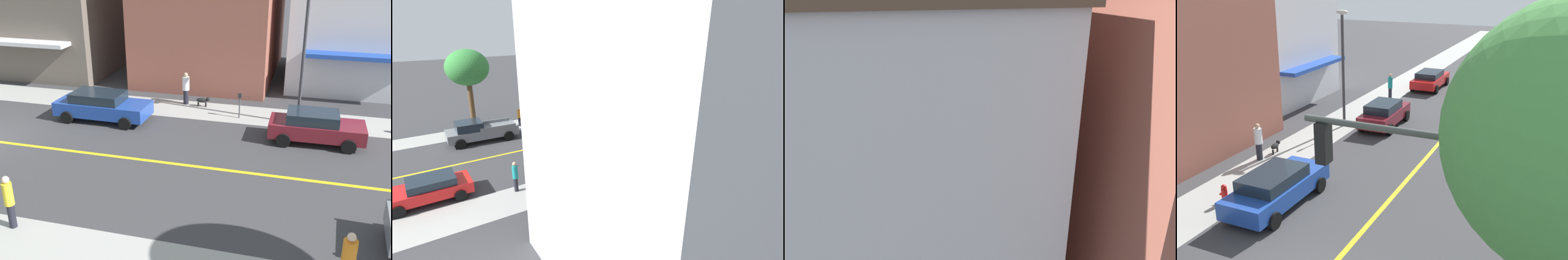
{
  "view_description": "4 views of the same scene",
  "coord_description": "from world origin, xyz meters",
  "views": [
    {
      "loc": [
        15.98,
        14.84,
        8.56
      ],
      "look_at": [
        -1.45,
        10.11,
        0.99
      ],
      "focal_mm": 41.69,
      "sensor_mm": 36.0,
      "label": 1
    },
    {
      "loc": [
        -21.41,
        25.66,
        9.39
      ],
      "look_at": [
        -1.73,
        13.27,
        1.26
      ],
      "focal_mm": 28.53,
      "sensor_mm": 36.0,
      "label": 2
    },
    {
      "loc": [
        -24.17,
        16.58,
        11.41
      ],
      "look_at": [
        0.78,
        10.16,
        1.11
      ],
      "focal_mm": 33.83,
      "sensor_mm": 36.0,
      "label": 3
    },
    {
      "loc": [
        6.03,
        -8.52,
        8.63
      ],
      "look_at": [
        -2.33,
        10.21,
        1.5
      ],
      "focal_mm": 42.18,
      "sensor_mm": 36.0,
      "label": 4
    }
  ],
  "objects": [
    {
      "name": "grey_pickup_truck",
      "position": [
        3.77,
        20.36,
        0.89
      ],
      "size": [
        2.49,
        5.64,
        1.78
      ],
      "rotation": [
        0.0,
        0.0,
        1.54
      ],
      "color": "slate",
      "rests_on": "ground"
    },
    {
      "name": "pedestrian_yellow_shirt",
      "position": [
        5.64,
        5.94,
        1.0
      ],
      "size": [
        0.32,
        0.32,
        1.84
      ],
      "rotation": [
        0.0,
        0.0,
        3.11
      ],
      "color": "black",
      "rests_on": "ground"
    },
    {
      "name": "sidewalk_right",
      "position": [
        6.47,
        0.0,
        0.0
      ],
      "size": [
        2.71,
        126.0,
        0.01
      ],
      "primitive_type": "cube",
      "color": "#9E9E99",
      "rests_on": "ground"
    },
    {
      "name": "pedestrian_teal_shirt",
      "position": [
        -5.63,
        20.67,
        1.01
      ],
      "size": [
        0.32,
        0.32,
        1.87
      ],
      "rotation": [
        0.0,
        0.0,
        2.31
      ],
      "color": "black",
      "rests_on": "ground"
    },
    {
      "name": "pedestrian_orange_shirt",
      "position": [
        5.84,
        16.16,
        0.95
      ],
      "size": [
        0.37,
        0.37,
        1.8
      ],
      "rotation": [
        0.0,
        0.0,
        0.2
      ],
      "color": "black",
      "rests_on": "ground"
    },
    {
      "name": "blue_sedan_left_curb",
      "position": [
        -3.82,
        4.54,
        0.78
      ],
      "size": [
        2.11,
        4.78,
        1.48
      ],
      "rotation": [
        0.0,
        0.0,
        1.56
      ],
      "color": "#1E429E",
      "rests_on": "ground"
    },
    {
      "name": "sidewalk_left",
      "position": [
        -6.47,
        0.0,
        0.0
      ],
      "size": [
        2.71,
        126.0,
        0.01
      ],
      "primitive_type": "cube",
      "color": "#9E9E99",
      "rests_on": "ground"
    },
    {
      "name": "parking_meter",
      "position": [
        -5.91,
        11.26,
        0.9
      ],
      "size": [
        0.12,
        0.18,
        1.36
      ],
      "color": "#4C4C51",
      "rests_on": "ground"
    },
    {
      "name": "fire_hydrant",
      "position": [
        -5.83,
        3.85,
        0.38
      ],
      "size": [
        0.44,
        0.24,
        0.78
      ],
      "color": "red",
      "rests_on": "ground"
    },
    {
      "name": "corner_shop_building",
      "position": [
        -14.33,
        17.45,
        5.78
      ],
      "size": [
        9.38,
        8.87,
        11.55
      ],
      "rotation": [
        0.0,
        0.0,
        -1.57
      ],
      "color": "silver",
      "rests_on": "ground"
    },
    {
      "name": "traffic_light_mast",
      "position": [
        4.71,
        -0.72,
        4.19
      ],
      "size": [
        5.49,
        0.32,
        6.28
      ],
      "rotation": [
        0.0,
        0.0,
        3.14
      ],
      "color": "#474C47",
      "rests_on": "ground"
    },
    {
      "name": "street_tree_right_corner",
      "position": [
        6.88,
        -0.55,
        6.05
      ],
      "size": [
        5.87,
        5.87,
        8.56
      ],
      "color": "brown",
      "rests_on": "ground"
    },
    {
      "name": "street_tree_left_near",
      "position": [
        6.66,
        20.15,
        5.64
      ],
      "size": [
        3.62,
        3.62,
        7.25
      ],
      "color": "brown",
      "rests_on": "ground"
    },
    {
      "name": "small_dog",
      "position": [
        -7.1,
        9.01,
        0.37
      ],
      "size": [
        0.33,
        0.76,
        0.56
      ],
      "rotation": [
        0.0,
        0.0,
        1.67
      ],
      "color": "black",
      "rests_on": "ground"
    },
    {
      "name": "brick_apartment_block",
      "position": [
        -14.34,
        7.97,
        5.93
      ],
      "size": [
        11.4,
        8.64,
        11.84
      ],
      "rotation": [
        0.0,
        0.0,
        -1.57
      ],
      "color": "#935142",
      "rests_on": "ground"
    },
    {
      "name": "street_lamp",
      "position": [
        -5.94,
        14.25,
        4.09
      ],
      "size": [
        0.7,
        0.36,
        6.64
      ],
      "color": "#38383D",
      "rests_on": "ground"
    },
    {
      "name": "black_sedan_right_curb",
      "position": [
        4.04,
        -4.36,
        0.82
      ],
      "size": [
        2.08,
        4.75,
        1.55
      ],
      "rotation": [
        0.0,
        0.0,
        1.6
      ],
      "color": "black",
      "rests_on": "ground"
    },
    {
      "name": "pedestrian_white_shirt",
      "position": [
        -7.29,
        7.98,
        0.96
      ],
      "size": [
        0.39,
        0.39,
        1.83
      ],
      "rotation": [
        0.0,
        0.0,
        5.98
      ],
      "color": "black",
      "rests_on": "ground"
    },
    {
      "name": "road_centerline_stripe",
      "position": [
        0.0,
        0.0,
        0.0
      ],
      "size": [
        0.2,
        126.0,
        0.0
      ],
      "primitive_type": "cube",
      "color": "yellow",
      "rests_on": "ground"
    },
    {
      "name": "ground_plane",
      "position": [
        0.0,
        0.0,
        0.0
      ],
      "size": [
        140.0,
        140.0,
        0.0
      ],
      "primitive_type": "plane",
      "color": "#38383A"
    },
    {
      "name": "maroon_sedan_left_curb",
      "position": [
        -3.76,
        15.12,
        0.78
      ],
      "size": [
        2.02,
        4.26,
        1.47
      ],
      "rotation": [
        0.0,
        0.0,
        1.59
      ],
      "color": "maroon",
      "rests_on": "ground"
    }
  ]
}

